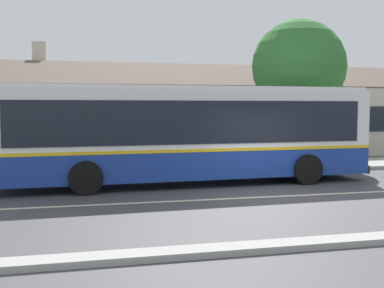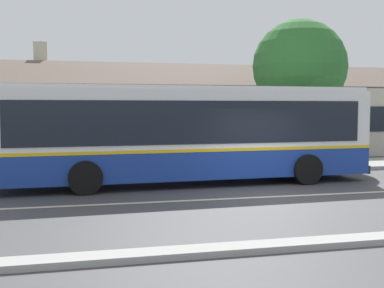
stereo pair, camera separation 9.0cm
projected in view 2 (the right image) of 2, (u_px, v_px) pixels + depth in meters
name	position (u px, v px, depth m)	size (l,w,h in m)	color
ground_plane	(278.00, 197.00, 13.69)	(300.00, 300.00, 0.00)	#424244
sidewalk_far	(218.00, 168.00, 19.51)	(60.00, 3.00, 0.15)	#9E9E99
curb_near	(379.00, 239.00, 9.08)	(60.00, 0.50, 0.12)	#9E9E99
lane_divider_stripe	(278.00, 196.00, 13.69)	(60.00, 0.16, 0.01)	beige
community_building	(181.00, 119.00, 26.65)	(27.66, 8.14, 5.98)	beige
transit_bus	(187.00, 132.00, 15.92)	(12.40, 3.08, 3.21)	navy
street_tree_primary	(302.00, 71.00, 21.07)	(4.13, 4.13, 6.39)	#4C3828
bus_stop_sign	(325.00, 130.00, 19.37)	(0.36, 0.07, 2.40)	gray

